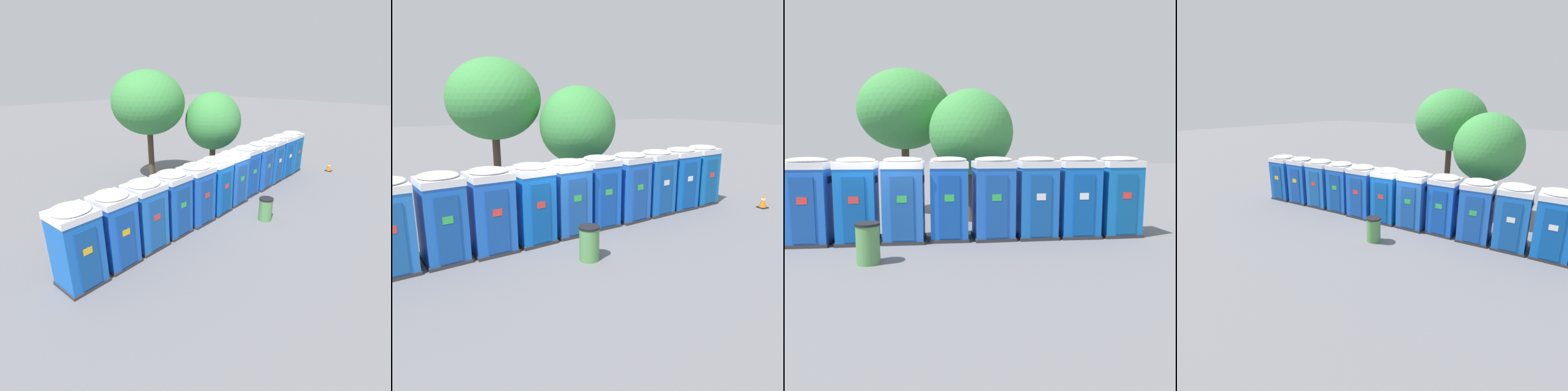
{
  "view_description": "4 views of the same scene",
  "coord_description": "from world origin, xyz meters",
  "views": [
    {
      "loc": [
        -10.46,
        -8.4,
        5.91
      ],
      "look_at": [
        -2.01,
        -0.19,
        1.17
      ],
      "focal_mm": 28.0,
      "sensor_mm": 36.0,
      "label": 1
    },
    {
      "loc": [
        -5.0,
        -10.89,
        4.42
      ],
      "look_at": [
        1.5,
        0.1,
        1.19
      ],
      "focal_mm": 35.0,
      "sensor_mm": 36.0,
      "label": 2
    },
    {
      "loc": [
        2.44,
        -11.39,
        2.78
      ],
      "look_at": [
        2.97,
        0.22,
        1.34
      ],
      "focal_mm": 35.0,
      "sensor_mm": 36.0,
      "label": 3
    },
    {
      "loc": [
        6.81,
        -11.41,
        5.4
      ],
      "look_at": [
        -1.49,
        -0.15,
        1.11
      ],
      "focal_mm": 28.0,
      "sensor_mm": 36.0,
      "label": 4
    }
  ],
  "objects": [
    {
      "name": "portapotty_2",
      "position": [
        -4.72,
        -0.37,
        1.28
      ],
      "size": [
        1.3,
        1.28,
        2.54
      ],
      "color": "#2D2D33",
      "rests_on": "ground"
    },
    {
      "name": "portapotty_4",
      "position": [
        -2.02,
        -0.24,
        1.28
      ],
      "size": [
        1.29,
        1.26,
        2.54
      ],
      "color": "#2D2D33",
      "rests_on": "ground"
    },
    {
      "name": "portapotty_6",
      "position": [
        0.68,
        -0.01,
        1.28
      ],
      "size": [
        1.28,
        1.26,
        2.54
      ],
      "color": "#2D2D33",
      "rests_on": "ground"
    },
    {
      "name": "portapotty_0",
      "position": [
        -7.41,
        -0.65,
        1.28
      ],
      "size": [
        1.32,
        1.29,
        2.54
      ],
      "color": "#2D2D33",
      "rests_on": "ground"
    },
    {
      "name": "portapotty_9",
      "position": [
        4.72,
        0.33,
        1.28
      ],
      "size": [
        1.3,
        1.3,
        2.54
      ],
      "color": "#2D2D33",
      "rests_on": "ground"
    },
    {
      "name": "portapotty_8",
      "position": [
        3.37,
        0.23,
        1.28
      ],
      "size": [
        1.35,
        1.32,
        2.54
      ],
      "color": "#2D2D33",
      "rests_on": "ground"
    },
    {
      "name": "ground_plane",
      "position": [
        0.0,
        0.0,
        0.0
      ],
      "size": [
        120.0,
        120.0,
        0.0
      ],
      "primitive_type": "plane",
      "color": "slate"
    },
    {
      "name": "portapotty_10",
      "position": [
        6.07,
        0.42,
        1.28
      ],
      "size": [
        1.29,
        1.26,
        2.54
      ],
      "color": "#2D2D33",
      "rests_on": "ground"
    },
    {
      "name": "portapotty_3",
      "position": [
        -3.37,
        -0.26,
        1.28
      ],
      "size": [
        1.26,
        1.29,
        2.54
      ],
      "color": "#2D2D33",
      "rests_on": "ground"
    },
    {
      "name": "street_tree_1",
      "position": [
        2.76,
        3.07,
        3.37
      ],
      "size": [
        3.14,
        3.14,
        4.97
      ],
      "color": "#4C3826",
      "rests_on": "ground"
    },
    {
      "name": "street_tree_0",
      "position": [
        -0.03,
        5.27,
        4.41
      ],
      "size": [
        3.94,
        3.94,
        6.11
      ],
      "color": "#4C3826",
      "rests_on": "ground"
    },
    {
      "name": "portapotty_7",
      "position": [
        2.02,
        0.19,
        1.28
      ],
      "size": [
        1.21,
        1.25,
        2.54
      ],
      "color": "#2D2D33",
      "rests_on": "ground"
    },
    {
      "name": "portapotty_1",
      "position": [
        -6.06,
        -0.51,
        1.28
      ],
      "size": [
        1.26,
        1.29,
        2.54
      ],
      "color": "#2D2D33",
      "rests_on": "ground"
    },
    {
      "name": "trash_can",
      "position": [
        0.14,
        -2.28,
        0.51
      ],
      "size": [
        0.6,
        0.6,
        1.0
      ],
      "color": "#518C4C",
      "rests_on": "ground"
    },
    {
      "name": "portapotty_5",
      "position": [
        -0.67,
        -0.14,
        1.28
      ],
      "size": [
        1.27,
        1.3,
        2.54
      ],
      "color": "#2D2D33",
      "rests_on": "ground"
    }
  ]
}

